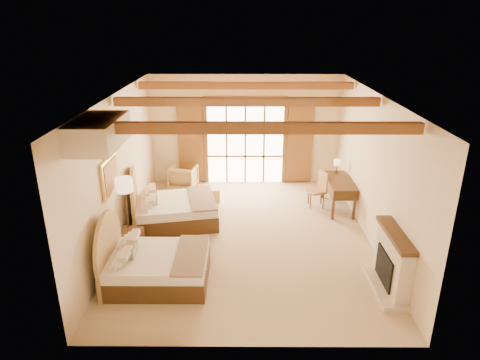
{
  "coord_description": "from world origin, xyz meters",
  "views": [
    {
      "loc": [
        -0.09,
        -8.66,
        4.68
      ],
      "look_at": [
        -0.14,
        0.2,
        1.3
      ],
      "focal_mm": 32.0,
      "sensor_mm": 36.0,
      "label": 1
    }
  ],
  "objects_px": {
    "bed_far": "(169,208)",
    "nightstand": "(131,242)",
    "bed_near": "(150,264)",
    "armchair": "(183,177)",
    "desk": "(338,193)"
  },
  "relations": [
    {
      "from": "bed_far",
      "to": "bed_near",
      "type": "bearing_deg",
      "value": -100.28
    },
    {
      "from": "bed_far",
      "to": "nightstand",
      "type": "height_order",
      "value": "bed_far"
    },
    {
      "from": "bed_near",
      "to": "nightstand",
      "type": "xyz_separation_m",
      "value": [
        -0.61,
        1.0,
        -0.1
      ]
    },
    {
      "from": "bed_far",
      "to": "armchair",
      "type": "distance_m",
      "value": 2.26
    },
    {
      "from": "bed_near",
      "to": "desk",
      "type": "relative_size",
      "value": 1.28
    },
    {
      "from": "bed_near",
      "to": "desk",
      "type": "xyz_separation_m",
      "value": [
        4.21,
        3.35,
        0.05
      ]
    },
    {
      "from": "bed_near",
      "to": "armchair",
      "type": "height_order",
      "value": "bed_near"
    },
    {
      "from": "nightstand",
      "to": "desk",
      "type": "bearing_deg",
      "value": 35.99
    },
    {
      "from": "armchair",
      "to": "desk",
      "type": "distance_m",
      "value": 4.42
    },
    {
      "from": "bed_far",
      "to": "armchair",
      "type": "height_order",
      "value": "bed_far"
    },
    {
      "from": "nightstand",
      "to": "desk",
      "type": "distance_m",
      "value": 5.37
    },
    {
      "from": "bed_far",
      "to": "nightstand",
      "type": "xyz_separation_m",
      "value": [
        -0.57,
        -1.47,
        -0.12
      ]
    },
    {
      "from": "bed_far",
      "to": "nightstand",
      "type": "bearing_deg",
      "value": -122.53
    },
    {
      "from": "bed_near",
      "to": "armchair",
      "type": "bearing_deg",
      "value": 89.87
    },
    {
      "from": "armchair",
      "to": "desk",
      "type": "relative_size",
      "value": 0.51
    }
  ]
}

